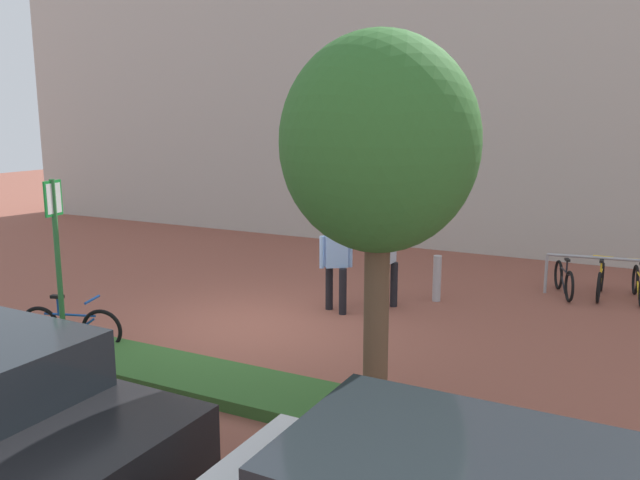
{
  "coord_description": "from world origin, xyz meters",
  "views": [
    {
      "loc": [
        5.83,
        -8.9,
        3.56
      ],
      "look_at": [
        0.28,
        1.97,
        1.19
      ],
      "focal_mm": 36.29,
      "sensor_mm": 36.0,
      "label": 1
    }
  ],
  "objects": [
    {
      "name": "ground_plane",
      "position": [
        0.0,
        0.0,
        0.0
      ],
      "size": [
        60.0,
        60.0,
        0.0
      ],
      "primitive_type": "plane",
      "color": "brown"
    },
    {
      "name": "bollard_steel",
      "position": [
        2.33,
        2.92,
        0.45
      ],
      "size": [
        0.16,
        0.16,
        0.9
      ],
      "primitive_type": "cylinder",
      "color": "#ADADB2",
      "rests_on": "ground"
    },
    {
      "name": "person_shirt_blue",
      "position": [
        0.89,
        1.4,
        0.98
      ],
      "size": [
        0.5,
        0.43,
        1.72
      ],
      "color": "black",
      "rests_on": "ground"
    },
    {
      "name": "tree_sidewalk",
      "position": [
        3.25,
        -2.48,
        3.23
      ],
      "size": [
        2.13,
        2.13,
        4.44
      ],
      "color": "brown",
      "rests_on": "ground"
    },
    {
      "name": "person_casual_tan",
      "position": [
        1.59,
        2.11,
        0.98
      ],
      "size": [
        0.4,
        0.61,
        1.72
      ],
      "color": "black",
      "rests_on": "ground"
    },
    {
      "name": "parking_sign_post",
      "position": [
        -1.86,
        -2.37,
        1.72
      ],
      "size": [
        0.1,
        0.36,
        2.65
      ],
      "color": "#2D7238",
      "rests_on": "ground"
    },
    {
      "name": "bike_rack_cluster",
      "position": [
        5.14,
        4.62,
        0.35
      ],
      "size": [
        2.09,
        1.75,
        0.83
      ],
      "color": "#99999E",
      "rests_on": "ground"
    },
    {
      "name": "building_facade",
      "position": [
        0.0,
        8.19,
        5.0
      ],
      "size": [
        28.0,
        1.2,
        10.0
      ],
      "primitive_type": "cube",
      "color": "#B2ADA3",
      "rests_on": "ground"
    },
    {
      "name": "planter_strip",
      "position": [
        -0.35,
        -2.37,
        0.08
      ],
      "size": [
        7.0,
        1.1,
        0.16
      ],
      "primitive_type": "cube",
      "color": "#336028",
      "rests_on": "ground"
    },
    {
      "name": "bike_at_sign",
      "position": [
        -1.9,
        -2.2,
        0.35
      ],
      "size": [
        1.62,
        0.62,
        0.86
      ],
      "color": "black",
      "rests_on": "ground"
    }
  ]
}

